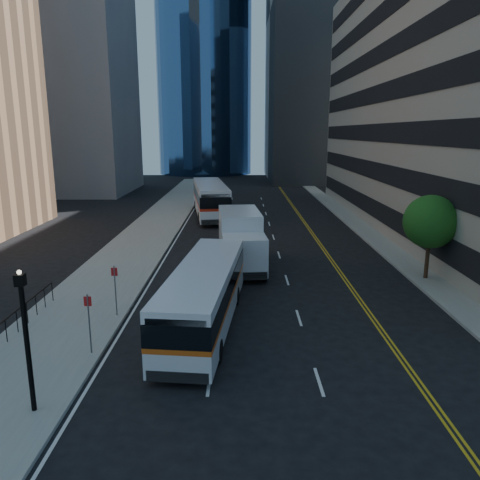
{
  "coord_description": "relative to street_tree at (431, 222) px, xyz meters",
  "views": [
    {
      "loc": [
        -2.37,
        -19.41,
        8.87
      ],
      "look_at": [
        -2.38,
        6.81,
        2.8
      ],
      "focal_mm": 35.0,
      "sensor_mm": 36.0,
      "label": 1
    }
  ],
  "objects": [
    {
      "name": "street_tree",
      "position": [
        0.0,
        0.0,
        0.0
      ],
      "size": [
        3.2,
        3.2,
        5.1
      ],
      "color": "#332114",
      "rests_on": "sidewalk_east"
    },
    {
      "name": "ground",
      "position": [
        -9.0,
        -8.0,
        -3.64
      ],
      "size": [
        160.0,
        160.0,
        0.0
      ],
      "primitive_type": "plane",
      "color": "black",
      "rests_on": "ground"
    },
    {
      "name": "box_truck",
      "position": [
        -11.34,
        2.79,
        -1.7
      ],
      "size": [
        3.24,
        7.88,
        3.68
      ],
      "rotation": [
        0.0,
        0.0,
        0.08
      ],
      "color": "silver",
      "rests_on": "ground"
    },
    {
      "name": "lamp_post",
      "position": [
        -18.0,
        -14.0,
        -0.92
      ],
      "size": [
        0.28,
        0.28,
        4.56
      ],
      "color": "black",
      "rests_on": "sidewalk_west"
    },
    {
      "name": "sidewalk_east",
      "position": [
        -0.0,
        17.0,
        -3.57
      ],
      "size": [
        2.0,
        90.0,
        0.15
      ],
      "primitive_type": "cube",
      "color": "gray",
      "rests_on": "ground"
    },
    {
      "name": "sidewalk_west",
      "position": [
        -19.5,
        17.0,
        -3.57
      ],
      "size": [
        5.0,
        90.0,
        0.15
      ],
      "primitive_type": "cube",
      "color": "gray",
      "rests_on": "ground"
    },
    {
      "name": "office_tower_north",
      "position": [
        9.0,
        64.0,
        26.36
      ],
      "size": [
        30.0,
        28.0,
        60.0
      ],
      "primitive_type": "cube",
      "color": "gray",
      "rests_on": "ground"
    },
    {
      "name": "bus_rear",
      "position": [
        -14.59,
        22.38,
        -1.71
      ],
      "size": [
        4.85,
        14.0,
        3.54
      ],
      "rotation": [
        0.0,
        0.0,
        0.14
      ],
      "color": "white",
      "rests_on": "ground"
    },
    {
      "name": "bus_front",
      "position": [
        -13.0,
        -7.02,
        -2.05
      ],
      "size": [
        3.59,
        11.48,
        2.91
      ],
      "rotation": [
        0.0,
        0.0,
        -0.1
      ],
      "color": "silver",
      "rests_on": "ground"
    },
    {
      "name": "midrise_west",
      "position": [
        -37.0,
        44.0,
        13.86
      ],
      "size": [
        18.0,
        18.0,
        35.0
      ],
      "primitive_type": "cube",
      "color": "gray",
      "rests_on": "ground"
    }
  ]
}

